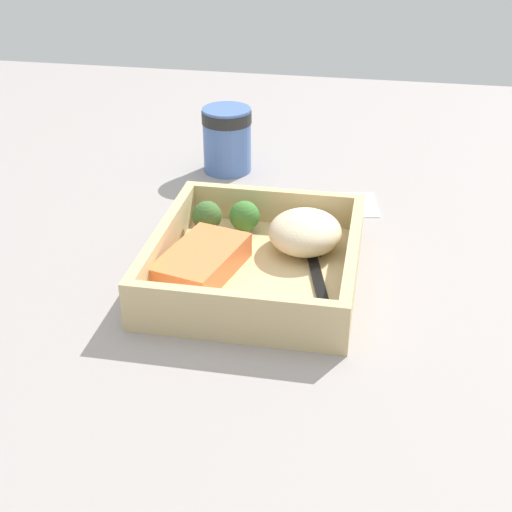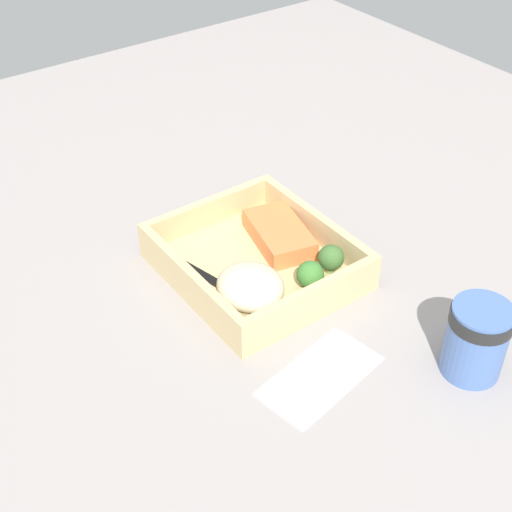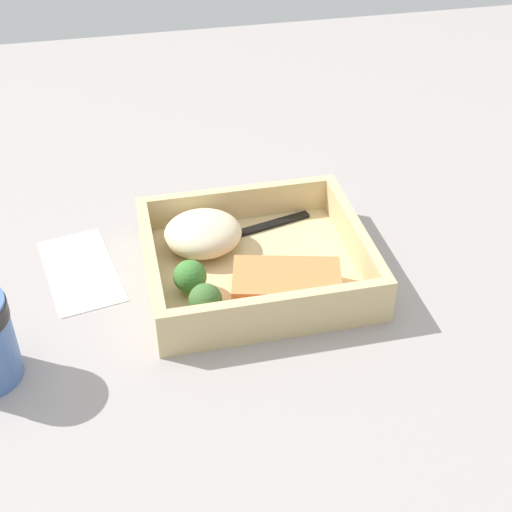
# 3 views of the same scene
# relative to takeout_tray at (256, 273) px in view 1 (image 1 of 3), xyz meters

# --- Properties ---
(ground_plane) EXTENTS (1.60, 1.60, 0.02)m
(ground_plane) POSITION_rel_takeout_tray_xyz_m (0.00, 0.00, -0.02)
(ground_plane) COLOR gray
(takeout_tray) EXTENTS (0.24, 0.22, 0.01)m
(takeout_tray) POSITION_rel_takeout_tray_xyz_m (0.00, 0.00, 0.00)
(takeout_tray) COLOR tan
(takeout_tray) RESTS_ON ground_plane
(tray_rim) EXTENTS (0.24, 0.22, 0.04)m
(tray_rim) POSITION_rel_takeout_tray_xyz_m (0.00, 0.00, 0.03)
(tray_rim) COLOR tan
(tray_rim) RESTS_ON takeout_tray
(salmon_fillet) EXTENTS (0.13, 0.09, 0.03)m
(salmon_fillet) POSITION_rel_takeout_tray_xyz_m (-0.02, 0.06, 0.02)
(salmon_fillet) COLOR #F47941
(salmon_fillet) RESTS_ON takeout_tray
(mashed_potatoes) EXTENTS (0.09, 0.08, 0.04)m
(mashed_potatoes) POSITION_rel_takeout_tray_xyz_m (0.05, -0.05, 0.03)
(mashed_potatoes) COLOR beige
(mashed_potatoes) RESTS_ON takeout_tray
(broccoli_floret_1) EXTENTS (0.04, 0.04, 0.04)m
(broccoli_floret_1) POSITION_rel_takeout_tray_xyz_m (0.08, 0.03, 0.03)
(broccoli_floret_1) COLOR #81A767
(broccoli_floret_1) RESTS_ON takeout_tray
(broccoli_floret_2) EXTENTS (0.03, 0.03, 0.04)m
(broccoli_floret_2) POSITION_rel_takeout_tray_xyz_m (0.07, 0.07, 0.03)
(broccoli_floret_2) COLOR #7F9B4F
(broccoli_floret_2) RESTS_ON takeout_tray
(fork) EXTENTS (0.16, 0.05, 0.00)m
(fork) POSITION_rel_takeout_tray_xyz_m (0.00, -0.06, 0.01)
(fork) COLOR black
(fork) RESTS_ON takeout_tray
(paper_cup) EXTENTS (0.07, 0.07, 0.09)m
(paper_cup) POSITION_rel_takeout_tray_xyz_m (0.29, 0.10, 0.05)
(paper_cup) COLOR #4B6CAE
(paper_cup) RESTS_ON ground_plane
(receipt_slip) EXTENTS (0.10, 0.16, 0.00)m
(receipt_slip) POSITION_rel_takeout_tray_xyz_m (0.20, -0.05, -0.00)
(receipt_slip) COLOR white
(receipt_slip) RESTS_ON ground_plane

